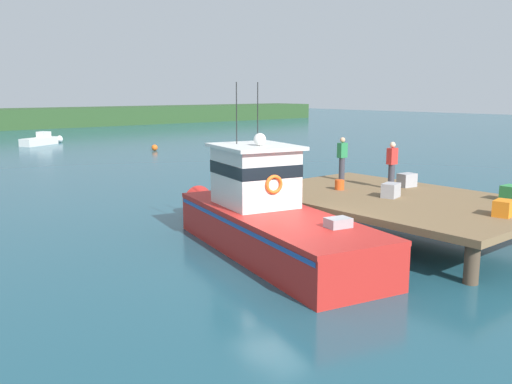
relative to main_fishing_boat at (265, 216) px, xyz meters
name	(u,v)px	position (x,y,z in m)	size (l,w,h in m)	color
ground_plane	(286,262)	(-0.32, -1.22, -1.01)	(200.00, 200.00, 0.00)	#1E4C5B
dock	(395,200)	(4.48, -1.22, 0.07)	(6.00, 9.00, 1.20)	#4C3D2D
main_fishing_boat	(265,216)	(0.00, 0.00, 0.00)	(4.23, 9.96, 4.80)	red
crate_single_far	(391,190)	(4.26, -1.21, 0.42)	(0.60, 0.44, 0.45)	#9E9EA3
crate_single_by_cleat	(407,180)	(6.35, -0.36, 0.43)	(0.60, 0.44, 0.47)	#9E9EA3
crate_stack_mid_dock	(511,193)	(6.66, -3.91, 0.43)	(0.60, 0.44, 0.47)	#2D8442
crate_stack_near_edge	(503,208)	(4.35, -4.81, 0.41)	(0.60, 0.44, 0.44)	orange
bait_bucket	(339,185)	(4.08, 0.79, 0.36)	(0.32, 0.32, 0.34)	#E04C19
deckhand_by_the_boat	(342,158)	(5.72, 2.12, 1.05)	(0.36, 0.22, 1.63)	#383842
deckhand_further_back	(392,164)	(5.56, -0.26, 1.05)	(0.36, 0.22, 1.63)	#383842
moored_boat_near_channel	(42,140)	(6.23, 36.48, -0.62)	(4.27, 2.96, 1.12)	silver
mooring_buoy_inshore	(155,148)	(11.30, 26.04, -0.77)	(0.48, 0.48, 0.48)	#EA5B19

